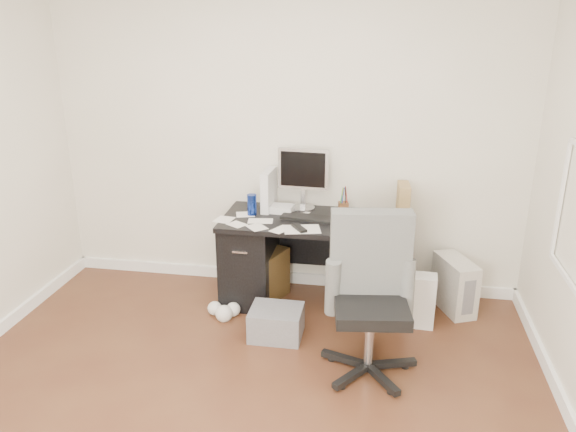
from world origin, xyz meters
name	(u,v)px	position (x,y,z in m)	size (l,w,h in m)	color
ground	(227,431)	(0.00, 0.00, 0.00)	(4.00, 4.00, 0.00)	#492417
room_shell	(223,152)	(0.03, 0.03, 1.66)	(4.02, 4.02, 2.71)	silver
desk	(315,259)	(0.30, 1.65, 0.40)	(1.50, 0.70, 0.75)	black
loose_papers	(290,220)	(0.10, 1.60, 0.75)	(1.10, 0.60, 0.00)	silver
lcd_monitor	(303,179)	(0.17, 1.88, 1.02)	(0.42, 0.24, 0.53)	#B7B7BC
keyboard	(307,218)	(0.24, 1.64, 0.76)	(0.42, 0.14, 0.02)	black
computer_mouse	(368,218)	(0.72, 1.67, 0.78)	(0.06, 0.06, 0.06)	#B7B7BC
travel_mug	(252,205)	(-0.23, 1.67, 0.84)	(0.08, 0.08, 0.17)	navy
white_binder	(269,190)	(-0.12, 1.83, 0.92)	(0.14, 0.30, 0.34)	silver
magazine_file	(403,201)	(0.99, 1.82, 0.89)	(0.12, 0.24, 0.28)	#A88451
pen_cup	(344,200)	(0.51, 1.83, 0.87)	(0.10, 0.10, 0.23)	#503216
yellow_book	(385,227)	(0.86, 1.51, 0.77)	(0.17, 0.21, 0.04)	yellow
paper_remote	(302,228)	(0.23, 1.40, 0.76)	(0.28, 0.22, 0.02)	silver
office_chair	(371,299)	(0.79, 0.74, 0.55)	(0.62, 0.62, 1.09)	#585B59
pc_tower	(455,285)	(1.45, 1.73, 0.22)	(0.20, 0.44, 0.44)	#B4B0A2
shopping_bag	(414,300)	(1.11, 1.43, 0.21)	(0.31, 0.22, 0.43)	white
wicker_basket	(256,274)	(-0.21, 1.67, 0.21)	(0.43, 0.43, 0.43)	#4C3516
desk_printer	(276,323)	(0.09, 1.07, 0.11)	(0.39, 0.32, 0.23)	slate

